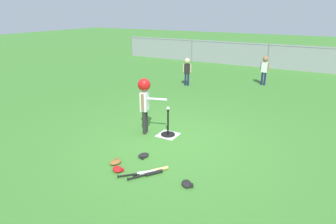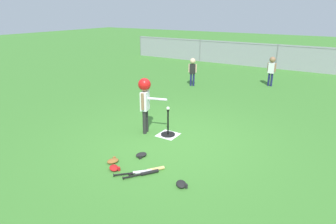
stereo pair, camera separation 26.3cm
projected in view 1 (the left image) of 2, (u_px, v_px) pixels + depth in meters
ground_plane at (175, 141)px, 6.22m from camera, size 60.00×60.00×0.00m
home_plate at (168, 135)px, 6.50m from camera, size 0.44×0.44×0.01m
batting_tee at (168, 131)px, 6.47m from camera, size 0.32×0.32×0.60m
baseball_on_tee at (168, 108)px, 6.29m from camera, size 0.07×0.07×0.07m
batter_child at (145, 95)px, 6.31m from camera, size 0.64×0.35×1.27m
fielder_near_right at (187, 68)px, 10.48m from camera, size 0.29×0.20×1.02m
fielder_deep_right at (265, 66)px, 10.57m from camera, size 0.32×0.21×1.08m
spare_bat_silver at (142, 173)px, 4.94m from camera, size 0.51×0.50×0.06m
spare_bat_wood at (156, 170)px, 5.02m from camera, size 0.43×0.55×0.06m
spare_bat_black at (150, 174)px, 4.92m from camera, size 0.41×0.55×0.06m
glove_by_plate at (116, 162)px, 5.28m from camera, size 0.23×0.26×0.07m
glove_near_bats at (118, 169)px, 5.05m from camera, size 0.27×0.26×0.07m
glove_tossed_aside at (143, 155)px, 5.52m from camera, size 0.23×0.26×0.07m
glove_outfield_drop at (187, 184)px, 4.62m from camera, size 0.26×0.27×0.07m
outfield_fence at (268, 55)px, 13.71m from camera, size 16.06×0.06×1.15m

